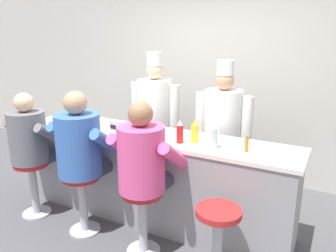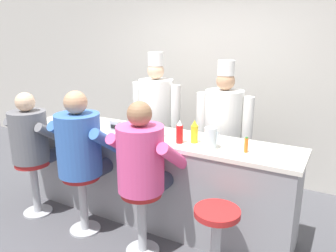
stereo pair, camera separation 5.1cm
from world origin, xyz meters
name	(u,v)px [view 1 (the left image)]	position (x,y,z in m)	size (l,w,h in m)	color
ground_plane	(138,230)	(0.00, 0.00, 0.00)	(20.00, 20.00, 0.00)	#4C4C51
wall_back	(209,81)	(0.00, 1.90, 1.35)	(10.00, 0.06, 2.70)	beige
diner_counter	(152,177)	(0.00, 0.30, 0.49)	(3.06, 0.61, 0.98)	gray
ketchup_bottle_red	(180,132)	(0.39, 0.18, 1.09)	(0.07, 0.07, 0.23)	red
mustard_bottle_yellow	(195,132)	(0.51, 0.25, 1.09)	(0.07, 0.07, 0.22)	yellow
hot_sauce_bottle_orange	(247,145)	(1.02, 0.23, 1.05)	(0.03, 0.03, 0.14)	orange
water_pitcher_clear	(211,138)	(0.70, 0.19, 1.08)	(0.13, 0.11, 0.19)	silver
breakfast_plate	(152,134)	(0.03, 0.26, 1.00)	(0.28, 0.28, 0.05)	white
cereal_bowl	(109,126)	(-0.54, 0.27, 1.01)	(0.15, 0.15, 0.06)	white
coffee_mug_tan	(94,122)	(-0.76, 0.28, 1.02)	(0.12, 0.08, 0.08)	beige
napkin_dispenser_chrome	(115,126)	(-0.39, 0.19, 1.04)	(0.12, 0.07, 0.12)	silver
diner_seated_grey	(31,141)	(-1.21, -0.23, 0.87)	(0.60, 0.59, 1.40)	#B2B5BA
diner_seated_blue	(82,148)	(-0.49, -0.23, 0.90)	(0.66, 0.65, 1.48)	#B2B5BA
diner_seated_pink	(144,163)	(0.23, -0.23, 0.89)	(0.63, 0.63, 1.45)	#B2B5BA
empty_stool_round	(218,232)	(0.96, -0.26, 0.43)	(0.37, 0.37, 0.64)	#B2B5BA
cook_in_whites_near	(155,115)	(-0.40, 1.06, 0.98)	(0.70, 0.45, 1.78)	#232328
cook_in_whites_far	(223,129)	(0.55, 0.97, 0.94)	(0.67, 0.43, 1.72)	#232328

